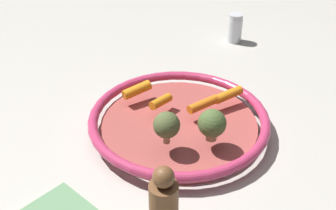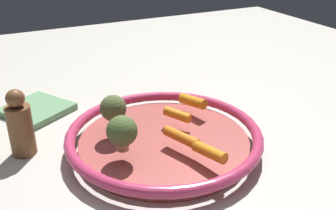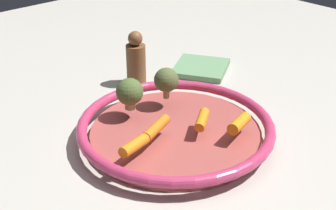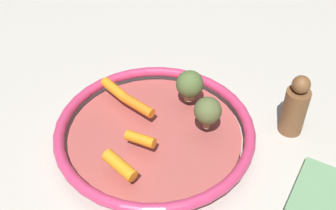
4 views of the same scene
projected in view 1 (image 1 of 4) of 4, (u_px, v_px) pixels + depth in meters
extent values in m
plane|color=#B7B2A8|center=(179.00, 130.00, 0.87)|extent=(1.92, 1.92, 0.00)
cylinder|color=#A84C47|center=(179.00, 126.00, 0.86)|extent=(0.31, 0.31, 0.02)
torus|color=#BE345D|center=(179.00, 118.00, 0.85)|extent=(0.35, 0.35, 0.02)
cylinder|color=orange|center=(203.00, 104.00, 0.86)|extent=(0.07, 0.04, 0.02)
cylinder|color=orange|center=(228.00, 95.00, 0.88)|extent=(0.07, 0.03, 0.02)
cylinder|color=orange|center=(137.00, 90.00, 0.90)|extent=(0.07, 0.04, 0.03)
cylinder|color=orange|center=(161.00, 101.00, 0.86)|extent=(0.05, 0.04, 0.02)
cylinder|color=tan|center=(211.00, 136.00, 0.78)|extent=(0.02, 0.02, 0.01)
sphere|color=#4B6131|center=(212.00, 123.00, 0.76)|extent=(0.05, 0.05, 0.05)
cylinder|color=tan|center=(167.00, 138.00, 0.77)|extent=(0.01, 0.01, 0.02)
sphere|color=#515C32|center=(167.00, 125.00, 0.75)|extent=(0.05, 0.05, 0.05)
cylinder|color=silver|center=(235.00, 30.00, 1.19)|extent=(0.04, 0.04, 0.06)
cylinder|color=silver|center=(236.00, 17.00, 1.17)|extent=(0.04, 0.04, 0.01)
cylinder|color=brown|center=(164.00, 208.00, 0.63)|extent=(0.04, 0.04, 0.09)
sphere|color=brown|center=(163.00, 177.00, 0.60)|extent=(0.03, 0.03, 0.03)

